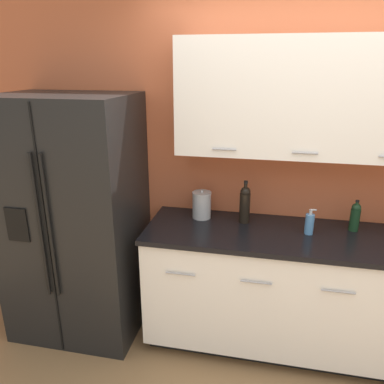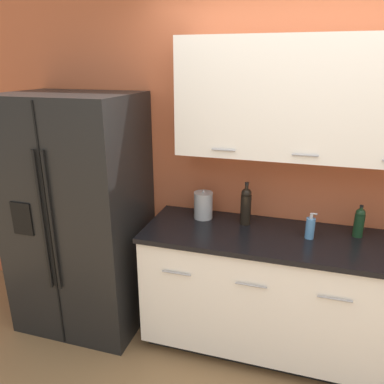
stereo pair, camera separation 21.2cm
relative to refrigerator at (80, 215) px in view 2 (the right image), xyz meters
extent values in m
cube|color=#BC5B38|center=(1.73, 0.40, 0.38)|extent=(10.00, 0.05, 2.60)
cube|color=white|center=(1.63, 0.21, 0.90)|extent=(1.71, 0.32, 0.76)
cylinder|color=#99999E|center=(1.12, 0.04, 0.58)|extent=(0.16, 0.01, 0.01)
cylinder|color=#99999E|center=(1.63, 0.04, 0.58)|extent=(0.16, 0.01, 0.01)
cube|color=black|center=(1.63, 0.09, -0.88)|extent=(2.03, 0.54, 0.09)
cube|color=white|center=(1.63, 0.05, -0.43)|extent=(2.07, 0.62, 0.81)
cube|color=black|center=(1.63, 0.04, -0.01)|extent=(2.09, 0.64, 0.03)
cylinder|color=#99999E|center=(0.89, -0.27, -0.20)|extent=(0.20, 0.01, 0.01)
cylinder|color=#99999E|center=(1.38, -0.27, -0.20)|extent=(0.20, 0.01, 0.01)
cylinder|color=#99999E|center=(1.88, -0.27, -0.20)|extent=(0.20, 0.01, 0.01)
cube|color=black|center=(0.00, 0.00, 0.00)|extent=(0.95, 0.72, 1.84)
cube|color=black|center=(0.00, -0.37, 0.00)|extent=(0.01, 0.01, 1.81)
cylinder|color=black|center=(-0.03, -0.38, 0.09)|extent=(0.02, 0.02, 1.01)
cylinder|color=black|center=(0.04, -0.38, 0.09)|extent=(0.02, 0.02, 1.01)
cube|color=black|center=(-0.21, -0.37, 0.09)|extent=(0.16, 0.01, 0.24)
cylinder|color=black|center=(1.26, 0.18, 0.12)|extent=(0.08, 0.08, 0.22)
sphere|color=black|center=(1.26, 0.18, 0.25)|extent=(0.07, 0.07, 0.07)
cylinder|color=black|center=(1.26, 0.18, 0.27)|extent=(0.02, 0.02, 0.08)
cylinder|color=black|center=(1.26, 0.18, 0.32)|extent=(0.03, 0.03, 0.02)
cylinder|color=#4C7FB2|center=(1.71, 0.07, 0.08)|extent=(0.06, 0.06, 0.14)
cylinder|color=#B2B2B5|center=(1.71, 0.07, 0.17)|extent=(0.02, 0.02, 0.04)
cylinder|color=#B2B2B5|center=(1.73, 0.07, 0.19)|extent=(0.04, 0.01, 0.01)
cylinder|color=black|center=(2.02, 0.19, 0.09)|extent=(0.07, 0.07, 0.16)
sphere|color=black|center=(2.02, 0.19, 0.18)|extent=(0.06, 0.06, 0.06)
cylinder|color=black|center=(2.02, 0.19, 0.20)|extent=(0.02, 0.02, 0.05)
cylinder|color=black|center=(2.02, 0.19, 0.23)|extent=(0.02, 0.02, 0.01)
cylinder|color=#A3A3A5|center=(0.94, 0.20, 0.11)|extent=(0.14, 0.14, 0.19)
cylinder|color=#A3A3A5|center=(0.94, 0.20, 0.21)|extent=(0.14, 0.14, 0.01)
sphere|color=#A3A3A5|center=(0.94, 0.20, 0.22)|extent=(0.02, 0.02, 0.02)
camera|label=1|loc=(1.41, -2.37, 1.12)|focal=35.00mm
camera|label=2|loc=(1.61, -2.32, 1.12)|focal=35.00mm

